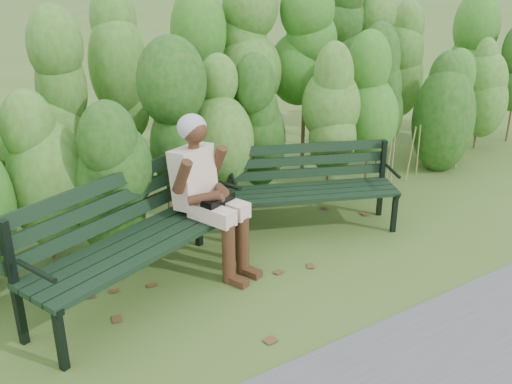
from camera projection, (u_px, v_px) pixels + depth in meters
ground at (277, 282)px, 5.33m from camera, size 80.00×80.00×0.00m
hedge_band at (177, 100)px, 6.27m from camera, size 11.04×1.67×2.42m
leaf_litter at (252, 284)px, 5.30m from camera, size 4.94×2.17×0.01m
bench_left at (129, 230)px, 4.95m from camera, size 2.16×1.32×1.03m
bench_right at (311, 181)px, 6.19m from camera, size 1.80×1.19×0.86m
seated_woman at (206, 185)px, 5.28m from camera, size 0.63×0.88×1.44m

